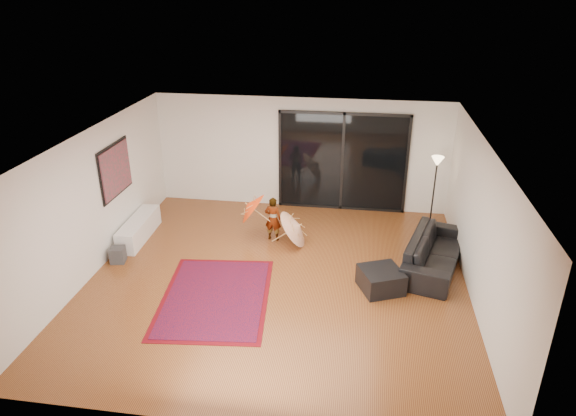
% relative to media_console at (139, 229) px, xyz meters
% --- Properties ---
extents(floor, '(7.00, 7.00, 0.00)m').
position_rel_media_console_xyz_m(floor, '(3.25, -1.24, -0.22)').
color(floor, brown).
rests_on(floor, ground).
extents(ceiling, '(7.00, 7.00, 0.00)m').
position_rel_media_console_xyz_m(ceiling, '(3.25, -1.24, 2.48)').
color(ceiling, white).
rests_on(ceiling, wall_back).
extents(wall_back, '(7.00, 0.00, 7.00)m').
position_rel_media_console_xyz_m(wall_back, '(3.25, 2.26, 1.13)').
color(wall_back, silver).
rests_on(wall_back, floor).
extents(wall_front, '(7.00, 0.00, 7.00)m').
position_rel_media_console_xyz_m(wall_front, '(3.25, -4.74, 1.13)').
color(wall_front, silver).
rests_on(wall_front, floor).
extents(wall_left, '(0.00, 7.00, 7.00)m').
position_rel_media_console_xyz_m(wall_left, '(-0.25, -1.24, 1.13)').
color(wall_left, silver).
rests_on(wall_left, floor).
extents(wall_right, '(0.00, 7.00, 7.00)m').
position_rel_media_console_xyz_m(wall_right, '(6.75, -1.24, 1.13)').
color(wall_right, silver).
rests_on(wall_right, floor).
extents(sliding_door, '(3.06, 0.07, 2.40)m').
position_rel_media_console_xyz_m(sliding_door, '(4.25, 2.23, 0.98)').
color(sliding_door, black).
rests_on(sliding_door, wall_back).
extents(painting, '(0.04, 1.28, 1.08)m').
position_rel_media_console_xyz_m(painting, '(-0.21, -0.24, 1.43)').
color(painting, black).
rests_on(painting, wall_left).
extents(media_console, '(0.46, 1.63, 0.45)m').
position_rel_media_console_xyz_m(media_console, '(0.00, 0.00, 0.00)').
color(media_console, white).
rests_on(media_console, floor).
extents(speaker, '(0.32, 0.32, 0.32)m').
position_rel_media_console_xyz_m(speaker, '(0.00, -1.04, -0.07)').
color(speaker, '#424244').
rests_on(speaker, floor).
extents(persian_rug, '(2.13, 2.78, 0.02)m').
position_rel_media_console_xyz_m(persian_rug, '(2.26, -1.98, -0.21)').
color(persian_rug, '#5A070F').
rests_on(persian_rug, floor).
extents(sofa, '(1.48, 2.42, 0.66)m').
position_rel_media_console_xyz_m(sofa, '(6.20, -0.32, 0.11)').
color(sofa, black).
rests_on(sofa, floor).
extents(ottoman, '(0.92, 0.92, 0.40)m').
position_rel_media_console_xyz_m(ottoman, '(5.17, -1.28, -0.02)').
color(ottoman, black).
rests_on(ottoman, floor).
extents(floor_lamp, '(0.28, 0.28, 1.62)m').
position_rel_media_console_xyz_m(floor_lamp, '(6.35, 1.69, 1.05)').
color(floor_lamp, black).
rests_on(floor_lamp, floor).
extents(child, '(0.38, 0.27, 0.98)m').
position_rel_media_console_xyz_m(child, '(2.90, 0.37, 0.27)').
color(child, '#999999').
rests_on(child, floor).
extents(parasol_orange, '(0.58, 0.75, 0.84)m').
position_rel_media_console_xyz_m(parasol_orange, '(2.35, 0.32, 0.51)').
color(parasol_orange, red).
rests_on(parasol_orange, child).
extents(parasol_white, '(0.65, 0.86, 0.94)m').
position_rel_media_console_xyz_m(parasol_white, '(3.50, 0.22, 0.28)').
color(parasol_white, silver).
rests_on(parasol_white, floor).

